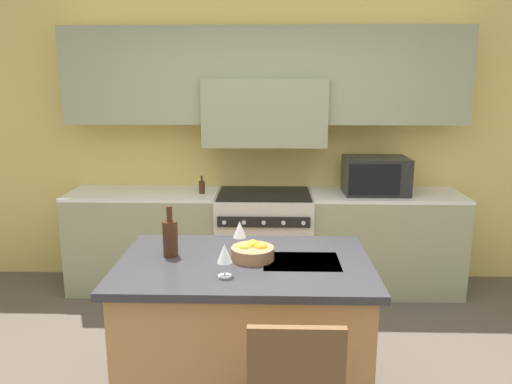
{
  "coord_description": "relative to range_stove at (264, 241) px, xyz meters",
  "views": [
    {
      "loc": [
        0.05,
        -2.58,
        1.95
      ],
      "look_at": [
        -0.05,
        0.87,
        1.16
      ],
      "focal_mm": 35.0,
      "sensor_mm": 36.0,
      "label": 1
    }
  ],
  "objects": [
    {
      "name": "range_stove",
      "position": [
        0.0,
        0.0,
        0.0
      ],
      "size": [
        0.87,
        0.7,
        0.93
      ],
      "color": "beige",
      "rests_on": "ground_plane"
    },
    {
      "name": "fruit_bowl",
      "position": [
        -0.05,
        -1.68,
        0.5
      ],
      "size": [
        0.25,
        0.25,
        0.11
      ],
      "color": "#996B47",
      "rests_on": "kitchen_island"
    },
    {
      "name": "wine_glass_far",
      "position": [
        -0.13,
        -1.51,
        0.57
      ],
      "size": [
        0.08,
        0.08,
        0.18
      ],
      "color": "white",
      "rests_on": "kitchen_island"
    },
    {
      "name": "wine_bottle",
      "position": [
        -0.54,
        -1.63,
        0.57
      ],
      "size": [
        0.09,
        0.09,
        0.3
      ],
      "color": "#422314",
      "rests_on": "kitchen_island"
    },
    {
      "name": "kitchen_island",
      "position": [
        -0.09,
        -1.71,
        -0.0
      ],
      "size": [
        1.47,
        0.96,
        0.91
      ],
      "color": "#B7844C",
      "rests_on": "ground_plane"
    },
    {
      "name": "oil_bottle_on_counter",
      "position": [
        -0.57,
        -0.03,
        0.53
      ],
      "size": [
        0.05,
        0.05,
        0.16
      ],
      "color": "#422314",
      "rests_on": "back_counter"
    },
    {
      "name": "back_counter",
      "position": [
        0.0,
        0.02,
        0.0
      ],
      "size": [
        3.61,
        0.62,
        0.93
      ],
      "color": "gray",
      "rests_on": "ground_plane"
    },
    {
      "name": "microwave",
      "position": [
        1.01,
        0.02,
        0.63
      ],
      "size": [
        0.57,
        0.42,
        0.33
      ],
      "color": "black",
      "rests_on": "back_counter"
    },
    {
      "name": "wine_glass_near",
      "position": [
        -0.19,
        -1.95,
        0.57
      ],
      "size": [
        0.08,
        0.08,
        0.18
      ],
      "color": "white",
      "rests_on": "kitchen_island"
    },
    {
      "name": "back_cabinetry",
      "position": [
        0.0,
        0.27,
        1.14
      ],
      "size": [
        10.0,
        0.46,
        2.7
      ],
      "color": "#DBC166",
      "rests_on": "ground_plane"
    }
  ]
}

